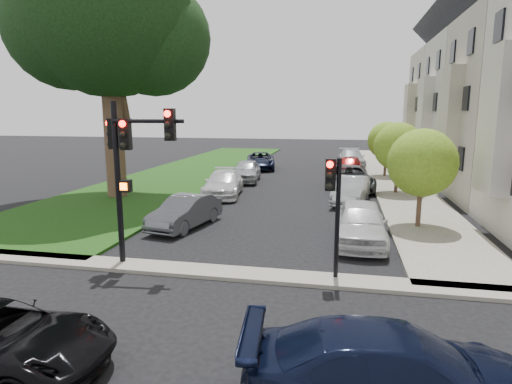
% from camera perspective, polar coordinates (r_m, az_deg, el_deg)
% --- Properties ---
extents(ground, '(140.00, 140.00, 0.00)m').
position_cam_1_polar(ground, '(11.28, -5.19, -14.69)').
color(ground, black).
rests_on(ground, ground).
extents(grass_strip, '(8.00, 44.00, 0.12)m').
position_cam_1_polar(grass_strip, '(36.14, -8.07, 2.88)').
color(grass_strip, '#17360E').
rests_on(grass_strip, ground).
extents(sidewalk_right, '(3.50, 44.00, 0.12)m').
position_cam_1_polar(sidewalk_right, '(34.31, 17.61, 2.08)').
color(sidewalk_right, gray).
rests_on(sidewalk_right, ground).
extents(sidewalk_cross, '(60.00, 1.00, 0.12)m').
position_cam_1_polar(sidewalk_cross, '(13.03, -2.66, -10.81)').
color(sidewalk_cross, gray).
rests_on(sidewalk_cross, ground).
extents(house_c, '(7.70, 7.55, 15.97)m').
position_cam_1_polar(house_c, '(34.18, 28.23, 12.89)').
color(house_c, silver).
rests_on(house_c, ground).
extents(house_d, '(7.70, 7.55, 15.97)m').
position_cam_1_polar(house_d, '(41.42, 25.23, 12.50)').
color(house_d, tan).
rests_on(house_d, ground).
extents(eucalyptus, '(10.60, 9.62, 15.02)m').
position_cam_1_polar(eucalyptus, '(25.97, -19.45, 22.08)').
color(eucalyptus, brown).
rests_on(eucalyptus, ground).
extents(small_tree_a, '(2.79, 2.79, 4.19)m').
position_cam_1_polar(small_tree_a, '(18.76, 21.27, 3.65)').
color(small_tree_a, brown).
rests_on(small_tree_a, ground).
extents(small_tree_b, '(2.84, 2.84, 4.27)m').
position_cam_1_polar(small_tree_b, '(26.54, 18.44, 5.74)').
color(small_tree_b, brown).
rests_on(small_tree_b, ground).
extents(small_tree_c, '(2.77, 2.77, 4.15)m').
position_cam_1_polar(small_tree_c, '(33.56, 17.00, 6.58)').
color(small_tree_c, brown).
rests_on(small_tree_c, ground).
extents(traffic_signal_main, '(2.52, 0.65, 5.15)m').
position_cam_1_polar(traffic_signal_main, '(13.64, -16.56, 4.84)').
color(traffic_signal_main, black).
rests_on(traffic_signal_main, ground).
extents(traffic_signal_secondary, '(0.46, 0.37, 3.57)m').
position_cam_1_polar(traffic_signal_secondary, '(12.18, 10.34, -0.57)').
color(traffic_signal_secondary, black).
rests_on(traffic_signal_secondary, ground).
extents(car_cross_far, '(5.18, 2.55, 1.45)m').
position_cam_1_polar(car_cross_far, '(7.71, 18.32, -21.96)').
color(car_cross_far, black).
rests_on(car_cross_far, ground).
extents(car_parked_0, '(1.88, 4.60, 1.56)m').
position_cam_1_polar(car_parked_0, '(16.38, 13.77, -3.98)').
color(car_parked_0, silver).
rests_on(car_parked_0, ground).
extents(car_parked_1, '(2.22, 4.51, 1.42)m').
position_cam_1_polar(car_parked_1, '(23.41, 12.58, 0.21)').
color(car_parked_1, '#999BA0').
rests_on(car_parked_1, ground).
extents(car_parked_2, '(3.27, 5.80, 1.53)m').
position_cam_1_polar(car_parked_2, '(27.59, 12.40, 1.87)').
color(car_parked_2, '#3F4247').
rests_on(car_parked_2, ground).
extents(car_parked_3, '(2.30, 4.66, 1.53)m').
position_cam_1_polar(car_parked_3, '(33.84, 12.28, 3.43)').
color(car_parked_3, maroon).
rests_on(car_parked_3, ground).
extents(car_parked_4, '(2.51, 5.60, 1.59)m').
position_cam_1_polar(car_parked_4, '(39.22, 12.58, 4.41)').
color(car_parked_4, '#999BA0').
rests_on(car_parked_4, ground).
extents(car_parked_5, '(2.22, 4.29, 1.35)m').
position_cam_1_polar(car_parked_5, '(18.32, -9.41, -2.63)').
color(car_parked_5, '#3F4247').
rests_on(car_parked_5, ground).
extents(car_parked_6, '(2.69, 5.24, 1.46)m').
position_cam_1_polar(car_parked_6, '(25.04, -4.36, 1.13)').
color(car_parked_6, silver).
rests_on(car_parked_6, ground).
extents(car_parked_7, '(2.27, 4.67, 1.54)m').
position_cam_1_polar(car_parked_7, '(30.17, -1.31, 2.84)').
color(car_parked_7, '#999BA0').
rests_on(car_parked_7, ground).
extents(car_parked_8, '(3.28, 5.55, 1.45)m').
position_cam_1_polar(car_parked_8, '(36.96, 0.58, 4.19)').
color(car_parked_8, black).
rests_on(car_parked_8, ground).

